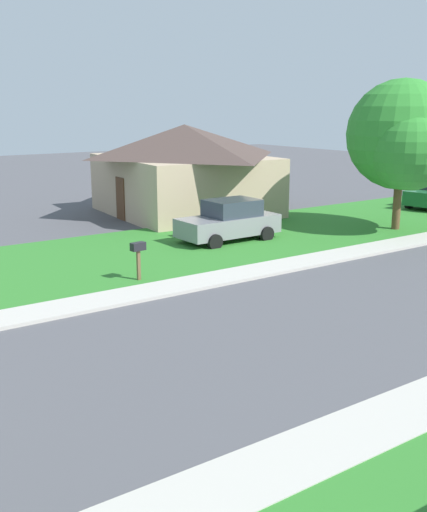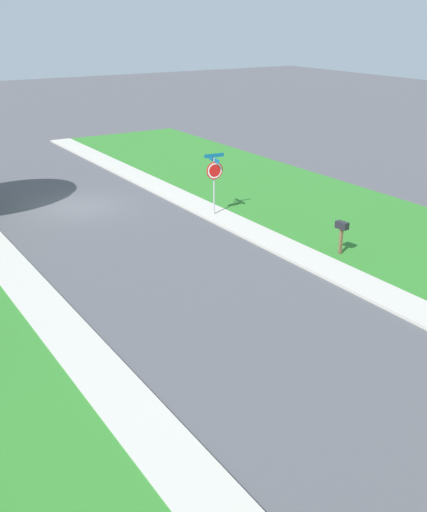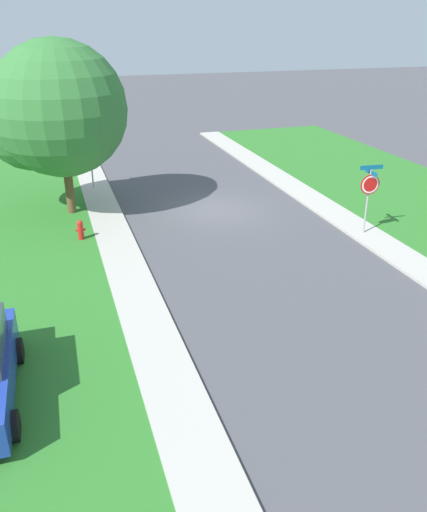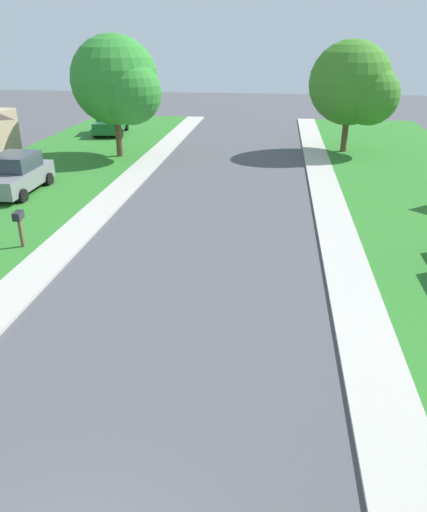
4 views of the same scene
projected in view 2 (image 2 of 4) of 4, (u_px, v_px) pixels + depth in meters
ground_plane at (78, 207)px, 28.99m from camera, size 120.00×120.00×0.00m
sidewalk_east at (70, 339)px, 17.16m from camera, size 1.40×56.00×0.10m
sidewalk_west at (332, 270)px, 21.78m from camera, size 1.40×56.00×0.10m
lawn_west at (425, 245)px, 24.10m from camera, size 8.00×56.00×0.08m
stop_sign_far_corner at (214, 174)px, 26.98m from camera, size 0.92×0.92×2.77m
mailbox at (342, 230)px, 22.82m from camera, size 0.30×0.51×1.31m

